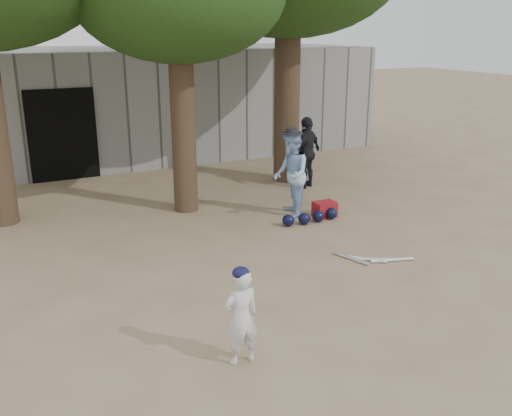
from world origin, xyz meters
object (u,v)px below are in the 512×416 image
boy_player (241,317)px  red_bag (325,209)px  spectator_dark (307,152)px  spectator_blue (291,175)px

boy_player → red_bag: (3.64, 3.92, -0.41)m
spectator_dark → red_bag: bearing=41.7°
spectator_blue → spectator_dark: bearing=161.3°
red_bag → spectator_blue: bearing=150.9°
boy_player → red_bag: size_ratio=2.66×
boy_player → spectator_blue: size_ratio=0.66×
spectator_blue → spectator_dark: size_ratio=1.03×
spectator_blue → spectator_dark: (1.41, 1.71, -0.02)m
spectator_blue → spectator_dark: spectator_blue is taller
spectator_blue → red_bag: size_ratio=4.02×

